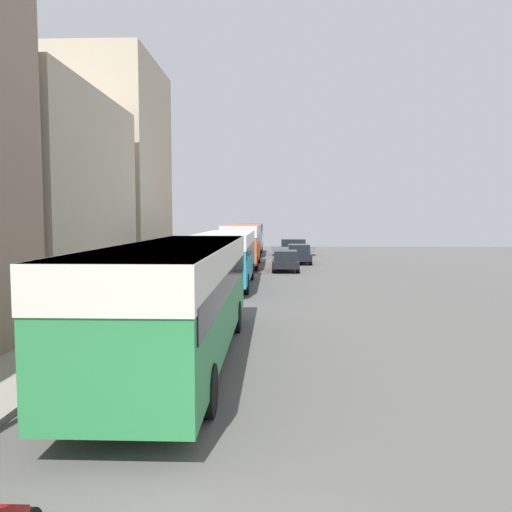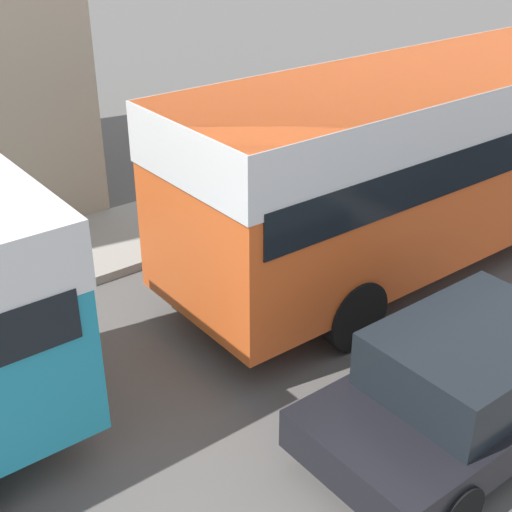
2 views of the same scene
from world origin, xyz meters
TOP-DOWN VIEW (x-y plane):
  - bus_third_in_line at (-1.59, 33.50)m, footprint 2.58×9.56m
  - car_crossing at (1.59, 30.29)m, footprint 1.85×3.94m

SIDE VIEW (x-z plane):
  - car_crossing at x=1.59m, z-range 0.03..1.46m
  - bus_third_in_line at x=-1.59m, z-range 0.46..3.62m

